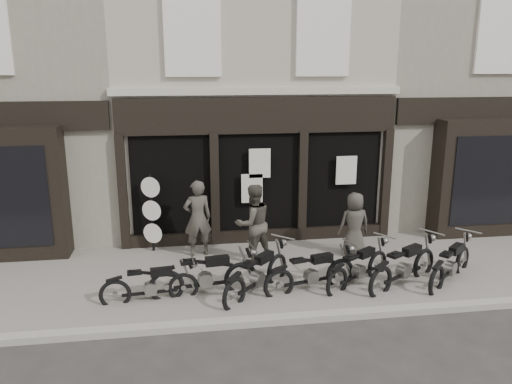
{
  "coord_description": "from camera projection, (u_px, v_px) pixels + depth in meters",
  "views": [
    {
      "loc": [
        -1.91,
        -9.52,
        4.67
      ],
      "look_at": [
        -0.27,
        1.6,
        1.81
      ],
      "focal_mm": 35.0,
      "sensor_mm": 36.0,
      "label": 1
    }
  ],
  "objects": [
    {
      "name": "ground_plane",
      "position": [
        280.0,
        293.0,
        10.55
      ],
      "size": [
        90.0,
        90.0,
        0.0
      ],
      "primitive_type": "plane",
      "color": "#2D2B28",
      "rests_on": "ground"
    },
    {
      "name": "pavement",
      "position": [
        272.0,
        273.0,
        11.4
      ],
      "size": [
        30.0,
        4.2,
        0.12
      ],
      "primitive_type": "cube",
      "color": "slate",
      "rests_on": "ground_plane"
    },
    {
      "name": "kerb",
      "position": [
        292.0,
        319.0,
        9.33
      ],
      "size": [
        30.0,
        0.25,
        0.13
      ],
      "primitive_type": "cube",
      "color": "gray",
      "rests_on": "ground_plane"
    },
    {
      "name": "central_building",
      "position": [
        244.0,
        85.0,
        15.25
      ],
      "size": [
        7.3,
        6.22,
        8.34
      ],
      "color": "#A59B8D",
      "rests_on": "ground"
    },
    {
      "name": "neighbour_left",
      "position": [
        25.0,
        88.0,
        14.31
      ],
      "size": [
        5.6,
        6.73,
        8.34
      ],
      "color": "gray",
      "rests_on": "ground"
    },
    {
      "name": "neighbour_right",
      "position": [
        439.0,
        85.0,
        16.1
      ],
      "size": [
        5.6,
        6.73,
        8.34
      ],
      "color": "gray",
      "rests_on": "ground"
    },
    {
      "name": "motorcycle_0",
      "position": [
        151.0,
        288.0,
        9.92
      ],
      "size": [
        1.96,
        0.53,
        0.94
      ],
      "rotation": [
        0.0,
        0.0,
        0.1
      ],
      "color": "black",
      "rests_on": "ground"
    },
    {
      "name": "motorcycle_1",
      "position": [
        206.0,
        279.0,
        10.19
      ],
      "size": [
        2.25,
        0.62,
        1.08
      ],
      "rotation": [
        0.0,
        0.0,
        0.13
      ],
      "color": "black",
      "rests_on": "ground"
    },
    {
      "name": "motorcycle_2",
      "position": [
        258.0,
        278.0,
        10.28
      ],
      "size": [
        1.71,
        1.76,
        1.06
      ],
      "rotation": [
        0.0,
        0.0,
        0.8
      ],
      "color": "black",
      "rests_on": "ground"
    },
    {
      "name": "motorcycle_3",
      "position": [
        312.0,
        276.0,
        10.4
      ],
      "size": [
        2.09,
        0.84,
        1.02
      ],
      "rotation": [
        0.0,
        0.0,
        0.26
      ],
      "color": "black",
      "rests_on": "ground"
    },
    {
      "name": "motorcycle_4",
      "position": [
        359.0,
        270.0,
        10.7
      ],
      "size": [
        1.83,
        1.38,
        1.0
      ],
      "rotation": [
        0.0,
        0.0,
        0.59
      ],
      "color": "black",
      "rests_on": "ground"
    },
    {
      "name": "motorcycle_5",
      "position": [
        404.0,
        269.0,
        10.66
      ],
      "size": [
        2.05,
        1.43,
        1.09
      ],
      "rotation": [
        0.0,
        0.0,
        0.54
      ],
      "color": "black",
      "rests_on": "ground"
    },
    {
      "name": "motorcycle_6",
      "position": [
        451.0,
        267.0,
        10.83
      ],
      "size": [
        1.79,
        1.59,
        1.03
      ],
      "rotation": [
        0.0,
        0.0,
        0.7
      ],
      "color": "black",
      "rests_on": "ground"
    },
    {
      "name": "man_left",
      "position": [
        198.0,
        218.0,
        12.12
      ],
      "size": [
        0.76,
        0.56,
        1.89
      ],
      "primitive_type": "imported",
      "rotation": [
        0.0,
        0.0,
        3.32
      ],
      "color": "#3F3A33",
      "rests_on": "pavement"
    },
    {
      "name": "man_centre",
      "position": [
        253.0,
        223.0,
        11.73
      ],
      "size": [
        1.1,
        0.98,
        1.88
      ],
      "primitive_type": "imported",
      "rotation": [
        0.0,
        0.0,
        3.49
      ],
      "color": "#423E36",
      "rests_on": "pavement"
    },
    {
      "name": "man_right",
      "position": [
        354.0,
        224.0,
        12.17
      ],
      "size": [
        0.8,
        0.55,
        1.58
      ],
      "primitive_type": "imported",
      "rotation": [
        0.0,
        0.0,
        3.21
      ],
      "color": "#3B3631",
      "rests_on": "pavement"
    },
    {
      "name": "advert_sign_post",
      "position": [
        152.0,
        217.0,
        12.38
      ],
      "size": [
        0.48,
        0.33,
        2.1
      ],
      "rotation": [
        0.0,
        0.0,
        -0.43
      ],
      "color": "black",
      "rests_on": "ground"
    }
  ]
}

